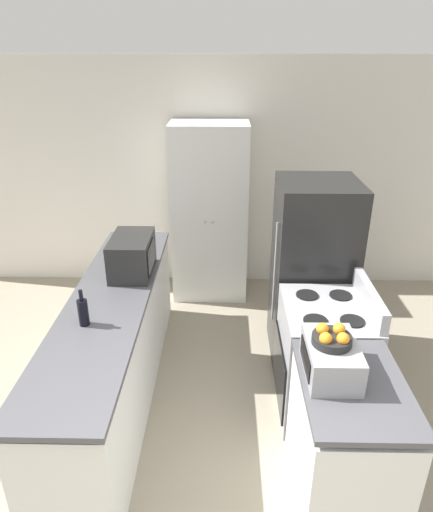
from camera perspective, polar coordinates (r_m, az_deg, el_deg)
wall_back at (r=5.31m, az=0.35°, el=9.85°), size 7.00×0.06×2.60m
counter_left at (r=3.83m, az=-12.65°, el=-11.33°), size 0.60×2.73×0.92m
counter_right at (r=3.11m, az=15.75°, el=-21.78°), size 0.60×0.86×0.92m
pantry_cabinet at (r=5.08m, az=-0.84°, el=5.40°), size 0.83×0.60×1.96m
stove at (r=3.70m, az=13.13°, el=-12.34°), size 0.66×0.75×1.08m
refrigerator at (r=4.16m, az=11.82°, el=-1.98°), size 0.70×0.70×1.66m
microwave at (r=3.86m, az=-10.50°, el=0.12°), size 0.33×0.52×0.32m
wine_bottle at (r=3.25m, az=-16.33°, el=-6.69°), size 0.07×0.07×0.27m
toaster_oven at (r=2.77m, az=14.10°, el=-12.34°), size 0.30×0.43×0.21m
fruit_bowl at (r=2.69m, az=14.25°, el=-9.84°), size 0.23×0.23×0.10m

